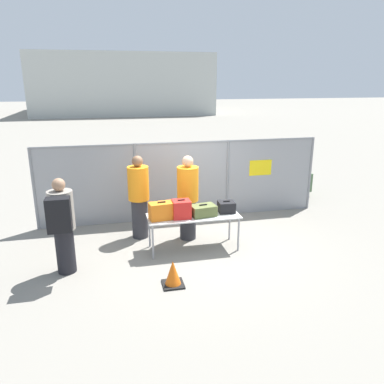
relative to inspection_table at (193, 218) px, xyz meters
name	(u,v)px	position (x,y,z in m)	size (l,w,h in m)	color
ground_plane	(198,244)	(0.15, 0.20, -0.68)	(120.00, 120.00, 0.00)	gray
fence_section	(184,179)	(0.17, 1.83, 0.35)	(7.02, 0.07, 1.95)	gray
inspection_table	(193,218)	(0.00, 0.00, 0.00)	(1.87, 0.70, 0.73)	silver
suitcase_orange	(162,211)	(-0.66, -0.06, 0.23)	(0.52, 0.34, 0.36)	orange
suitcase_red	(181,209)	(-0.26, -0.07, 0.24)	(0.36, 0.31, 0.38)	red
suitcase_olive	(203,210)	(0.19, -0.04, 0.17)	(0.53, 0.41, 0.24)	#566033
suitcase_black	(226,207)	(0.71, 0.05, 0.17)	(0.35, 0.31, 0.25)	black
traveler_hooded	(62,223)	(-2.48, -0.50, 0.30)	(0.44, 0.68, 1.77)	black
security_worker_near	(188,197)	(0.00, 0.55, 0.28)	(0.46, 0.46, 1.86)	#2D2D33
security_worker_far	(139,196)	(-1.02, 0.86, 0.28)	(0.46, 0.46, 1.85)	#2D2D33
utility_trailer	(249,181)	(2.54, 3.42, -0.27)	(4.53, 1.98, 0.70)	#4C6B47
distant_hangar	(122,84)	(0.27, 36.06, 2.27)	(17.47, 13.58, 5.90)	#B2B7B2
traffic_cone	(173,274)	(-0.67, -1.34, -0.47)	(0.36, 0.36, 0.46)	black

